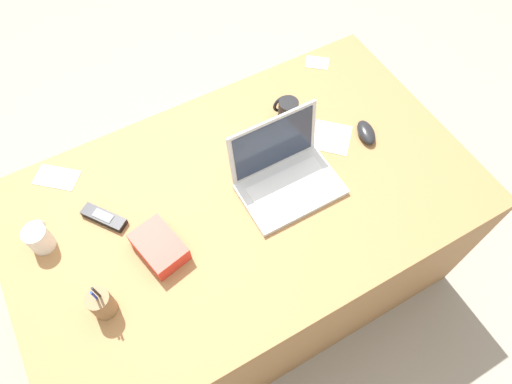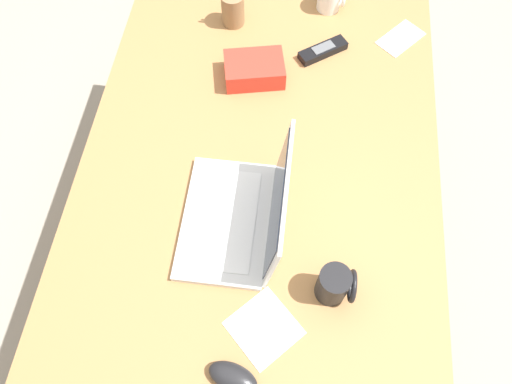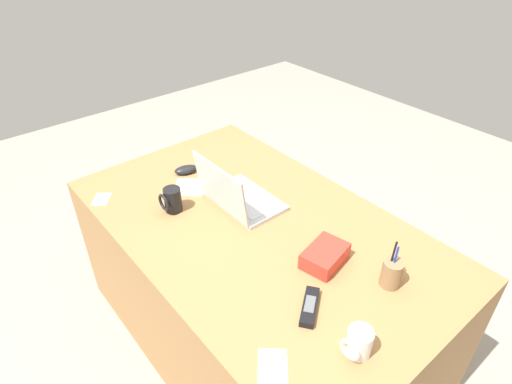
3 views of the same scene
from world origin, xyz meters
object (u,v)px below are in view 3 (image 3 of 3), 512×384
at_px(coffee_mug_white, 172,200).
at_px(snack_bag, 325,256).
at_px(cordless_phone, 310,307).
at_px(computer_mouse, 186,170).
at_px(coffee_mug_tall, 358,343).
at_px(laptop, 237,196).
at_px(pen_holder, 392,273).

xyz_separation_m(coffee_mug_white, snack_bag, (-0.61, -0.25, -0.02)).
bearing_deg(cordless_phone, snack_bag, -59.17).
height_order(computer_mouse, snack_bag, snack_bag).
distance_m(computer_mouse, cordless_phone, 0.95).
bearing_deg(coffee_mug_white, cordless_phone, -175.13).
bearing_deg(snack_bag, coffee_mug_tall, 146.96).
height_order(laptop, pen_holder, laptop).
height_order(cordless_phone, pen_holder, pen_holder).
bearing_deg(coffee_mug_tall, cordless_phone, -2.98).
bearing_deg(pen_holder, coffee_mug_white, 22.74).
xyz_separation_m(laptop, pen_holder, (-0.68, -0.12, 0.00)).
bearing_deg(coffee_mug_tall, coffee_mug_white, 3.21).
bearing_deg(laptop, pen_holder, -169.94).
xyz_separation_m(computer_mouse, coffee_mug_white, (-0.21, 0.20, 0.03)).
bearing_deg(laptop, coffee_mug_white, 57.17).
distance_m(laptop, coffee_mug_tall, 0.80).
xyz_separation_m(computer_mouse, coffee_mug_tall, (-1.14, 0.15, 0.03)).
height_order(cordless_phone, snack_bag, snack_bag).
distance_m(cordless_phone, pen_holder, 0.30).
height_order(laptop, snack_bag, laptop).
relative_size(coffee_mug_white, pen_holder, 0.59).
relative_size(computer_mouse, coffee_mug_white, 1.04).
bearing_deg(laptop, computer_mouse, 4.20).
height_order(coffee_mug_tall, pen_holder, pen_holder).
bearing_deg(coffee_mug_white, snack_bag, -157.46).
relative_size(computer_mouse, pen_holder, 0.61).
distance_m(laptop, snack_bag, 0.47).
height_order(coffee_mug_tall, cordless_phone, coffee_mug_tall).
xyz_separation_m(pen_holder, snack_bag, (0.21, 0.09, -0.02)).
distance_m(coffee_mug_tall, pen_holder, 0.31).
height_order(laptop, cordless_phone, laptop).
bearing_deg(coffee_mug_tall, laptop, -12.53).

